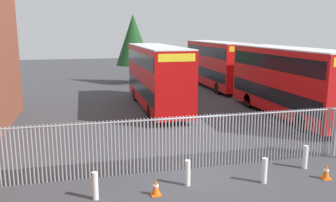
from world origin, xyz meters
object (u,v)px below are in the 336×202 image
at_px(double_decker_bus_behind_fence_left, 157,74).
at_px(double_decker_bus_behind_fence_right, 216,63).
at_px(bollard_far_right, 305,157).
at_px(traffic_cone_mid_forecourt, 326,172).
at_px(bollard_near_right, 264,171).
at_px(traffic_cone_by_gate, 156,187).
at_px(bollard_near_left, 95,186).
at_px(bollard_center_front, 188,173).
at_px(double_decker_bus_near_gate, 287,79).

relative_size(double_decker_bus_behind_fence_left, double_decker_bus_behind_fence_right, 1.00).
xyz_separation_m(bollard_far_right, traffic_cone_mid_forecourt, (0.14, -1.11, -0.19)).
bearing_deg(bollard_near_right, traffic_cone_by_gate, -179.89).
distance_m(bollard_far_right, traffic_cone_by_gate, 6.40).
xyz_separation_m(bollard_near_left, bollard_center_front, (3.26, 0.29, 0.00)).
xyz_separation_m(double_decker_bus_behind_fence_right, bollard_near_left, (-12.31, -20.68, -1.95)).
bearing_deg(bollard_center_front, traffic_cone_by_gate, -159.56).
height_order(bollard_near_left, bollard_center_front, same).
height_order(double_decker_bus_near_gate, double_decker_bus_behind_fence_left, same).
relative_size(bollard_center_front, bollard_far_right, 1.00).
height_order(double_decker_bus_behind_fence_left, traffic_cone_by_gate, double_decker_bus_behind_fence_left).
distance_m(double_decker_bus_behind_fence_right, traffic_cone_by_gate, 23.37).
xyz_separation_m(double_decker_bus_behind_fence_left, bollard_center_front, (-1.60, -12.84, -1.95)).
bearing_deg(traffic_cone_mid_forecourt, bollard_near_left, 177.28).
bearing_deg(double_decker_bus_behind_fence_right, bollard_near_left, -120.75).
distance_m(double_decker_bus_behind_fence_left, bollard_near_left, 14.13).
bearing_deg(bollard_center_front, bollard_near_left, -174.97).
distance_m(double_decker_bus_near_gate, double_decker_bus_behind_fence_left, 8.76).
relative_size(bollard_near_left, bollard_center_front, 1.00).
distance_m(double_decker_bus_behind_fence_left, double_decker_bus_behind_fence_right, 10.61).
xyz_separation_m(double_decker_bus_behind_fence_left, double_decker_bus_behind_fence_right, (7.45, 7.56, 0.00)).
distance_m(double_decker_bus_behind_fence_right, bollard_near_left, 24.15).
bearing_deg(double_decker_bus_near_gate, bollard_far_right, -117.07).
distance_m(double_decker_bus_near_gate, bollard_far_right, 9.15).
relative_size(double_decker_bus_behind_fence_right, bollard_far_right, 11.38).
bearing_deg(double_decker_bus_behind_fence_left, double_decker_bus_behind_fence_right, 45.42).
bearing_deg(double_decker_bus_behind_fence_left, bollard_near_left, -110.31).
xyz_separation_m(double_decker_bus_near_gate, double_decker_bus_behind_fence_left, (-7.54, 4.46, 0.00)).
bearing_deg(bollard_near_left, double_decker_bus_behind_fence_left, 69.69).
distance_m(double_decker_bus_behind_fence_right, bollard_far_right, 20.46).
xyz_separation_m(double_decker_bus_near_gate, double_decker_bus_behind_fence_right, (-0.09, 12.02, 0.00)).
bearing_deg(bollard_far_right, double_decker_bus_near_gate, 62.93).
height_order(double_decker_bus_near_gate, bollard_far_right, double_decker_bus_near_gate).
relative_size(bollard_near_right, traffic_cone_by_gate, 1.61).
bearing_deg(bollard_near_right, double_decker_bus_behind_fence_left, 95.05).
xyz_separation_m(double_decker_bus_behind_fence_left, traffic_cone_by_gate, (-2.86, -13.31, -2.13)).
xyz_separation_m(bollard_near_left, bollard_far_right, (8.33, 0.71, 0.00)).
relative_size(bollard_center_front, bollard_near_right, 1.00).
xyz_separation_m(double_decker_bus_near_gate, bollard_center_front, (-9.14, -8.38, -1.95)).
relative_size(double_decker_bus_near_gate, traffic_cone_by_gate, 18.32).
height_order(double_decker_bus_behind_fence_left, double_decker_bus_behind_fence_right, same).
distance_m(bollard_near_left, traffic_cone_by_gate, 2.01).
xyz_separation_m(traffic_cone_by_gate, traffic_cone_mid_forecourt, (6.48, -0.22, 0.00)).
distance_m(bollard_center_front, traffic_cone_by_gate, 1.36).
xyz_separation_m(double_decker_bus_behind_fence_right, bollard_far_right, (-3.98, -19.98, -1.95)).
xyz_separation_m(bollard_near_right, bollard_far_right, (2.30, 0.88, 0.00)).
relative_size(bollard_near_left, bollard_far_right, 1.00).
bearing_deg(traffic_cone_mid_forecourt, double_decker_bus_behind_fence_left, 104.96).
bearing_deg(double_decker_bus_near_gate, bollard_center_front, -137.50).
xyz_separation_m(double_decker_bus_near_gate, traffic_cone_mid_forecourt, (-3.93, -9.07, -2.13)).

